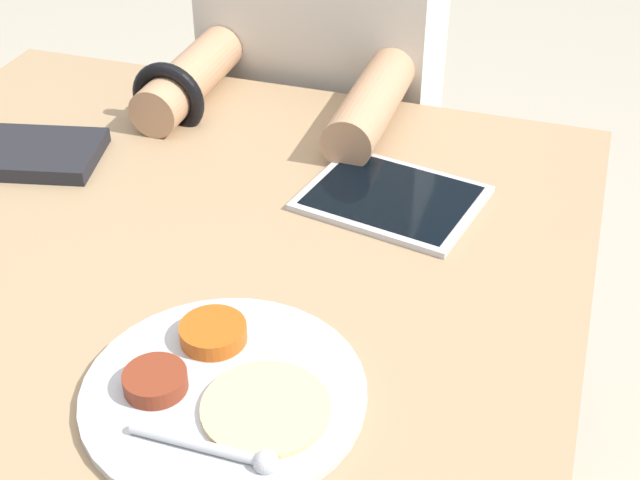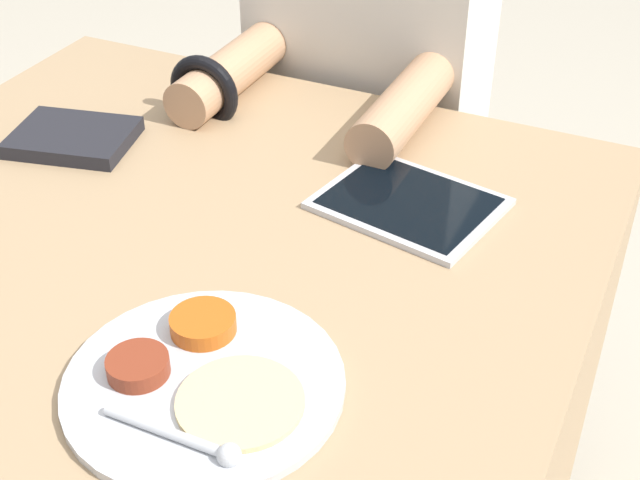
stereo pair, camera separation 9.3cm
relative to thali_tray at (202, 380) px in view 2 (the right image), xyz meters
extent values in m
cube|color=#9E7F5B|center=(-0.15, 0.19, -0.38)|extent=(0.94, 0.92, 0.74)
cylinder|color=#B7BABF|center=(0.00, 0.00, 0.00)|extent=(0.27, 0.27, 0.01)
cylinder|color=#B75114|center=(-0.03, 0.06, 0.01)|extent=(0.07, 0.07, 0.02)
cylinder|color=maroon|center=(-0.06, -0.02, 0.01)|extent=(0.06, 0.06, 0.02)
cylinder|color=#DBBC7F|center=(0.05, -0.01, 0.00)|extent=(0.12, 0.12, 0.01)
cylinder|color=#B7BABF|center=(0.01, -0.07, 0.01)|extent=(0.13, 0.01, 0.01)
sphere|color=#B7BABF|center=(0.07, -0.07, 0.01)|extent=(0.02, 0.02, 0.02)
cube|color=silver|center=(-0.40, 0.33, 0.00)|extent=(0.18, 0.15, 0.01)
cube|color=black|center=(-0.40, 0.33, 0.00)|extent=(0.18, 0.15, 0.02)
cube|color=#B7B7BC|center=(0.07, 0.37, 0.00)|extent=(0.24, 0.20, 0.01)
cube|color=black|center=(0.07, 0.37, 0.00)|extent=(0.21, 0.18, 0.00)
cube|color=black|center=(-0.15, 0.78, -0.53)|extent=(0.33, 0.22, 0.44)
cube|color=beige|center=(-0.15, 0.78, -0.01)|extent=(0.37, 0.20, 0.60)
cylinder|color=tan|center=(-0.29, 0.56, 0.03)|extent=(0.07, 0.27, 0.07)
cylinder|color=tan|center=(-0.01, 0.56, 0.03)|extent=(0.07, 0.27, 0.07)
torus|color=black|center=(-0.29, 0.48, 0.03)|extent=(0.11, 0.02, 0.11)
camera|label=1|loc=(0.27, -0.54, 0.59)|focal=50.00mm
camera|label=2|loc=(0.36, -0.50, 0.59)|focal=50.00mm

